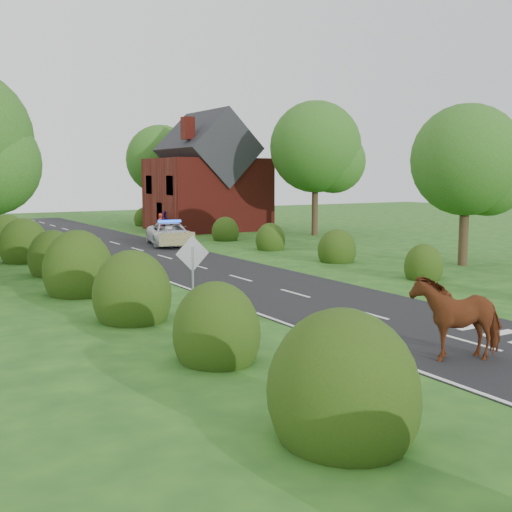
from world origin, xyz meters
TOP-DOWN VIEW (x-y plane):
  - ground at (0.00, 0.00)m, footprint 120.00×120.00m
  - road at (0.00, 15.00)m, footprint 6.00×70.00m
  - road_markings at (-1.60, 12.93)m, footprint 4.96×70.00m
  - hedgerow_left at (-6.51, 11.69)m, footprint 2.75×50.41m
  - hedgerow_right at (6.60, 11.21)m, footprint 2.10×45.78m
  - tree_right_a at (11.23, 5.87)m, footprint 5.33×5.20m
  - tree_right_b at (14.29, 21.84)m, footprint 6.56×6.40m
  - tree_right_c at (9.27, 37.85)m, footprint 6.15×6.00m
  - road_sign at (-5.00, 2.00)m, footprint 1.06×0.08m
  - house at (9.49, 30.00)m, footprint 8.00×7.40m
  - cow at (-1.27, -4.59)m, footprint 2.58×1.88m
  - police_van at (2.50, 21.11)m, footprint 3.45×5.46m
  - pedestrian_red at (4.43, 27.33)m, footprint 0.67×0.67m
  - pedestrian_purple at (5.16, 28.38)m, footprint 1.02×1.00m

SIDE VIEW (x-z plane):
  - ground at x=0.00m, z-range 0.00..0.00m
  - road at x=0.00m, z-range 0.00..0.02m
  - road_markings at x=-1.60m, z-range 0.02..0.03m
  - hedgerow_right at x=6.60m, z-range -0.50..1.60m
  - police_van at x=2.50m, z-range -0.07..1.47m
  - hedgerow_left at x=-6.51m, z-range -0.75..2.25m
  - pedestrian_red at x=4.43m, z-range 0.00..1.57m
  - cow at x=-1.27m, z-range 0.00..1.64m
  - pedestrian_purple at x=5.16m, z-range 0.00..1.66m
  - road_sign at x=-5.00m, z-range 0.39..2.92m
  - house at x=9.49m, z-range -0.80..8.37m
  - tree_right_a at x=11.23m, z-range 0.96..8.52m
  - tree_right_c at x=9.27m, z-range 1.05..9.63m
  - tree_right_b at x=14.29m, z-range 1.24..10.64m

